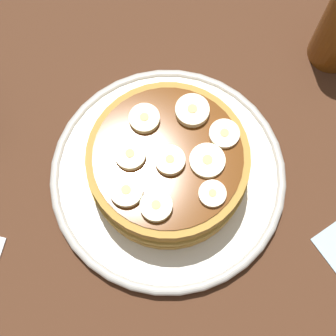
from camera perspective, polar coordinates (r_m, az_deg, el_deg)
ground_plane at (r=57.41cm, az=0.00°, el=-1.62°), size 140.00×140.00×3.00cm
plate at (r=55.05cm, az=0.00°, el=-0.89°), size 25.61×25.61×1.80cm
pancake_stack at (r=51.67cm, az=-0.11°, el=0.14°), size 17.31×16.57×6.02cm
banana_slice_0 at (r=48.33cm, az=-0.17°, el=0.73°), size 2.96×2.96×0.97cm
banana_slice_1 at (r=47.67cm, az=5.01°, el=-2.93°), size 2.64×2.64×0.76cm
banana_slice_2 at (r=50.33cm, az=2.74°, el=6.45°), size 3.40×3.40×1.05cm
banana_slice_3 at (r=48.73cm, az=-4.28°, el=1.50°), size 3.08×3.08×0.92cm
banana_slice_4 at (r=48.62cm, az=4.44°, el=0.82°), size 3.47×3.47×0.75cm
banana_slice_5 at (r=50.05cm, az=-2.68°, el=5.57°), size 3.06×3.06×0.91cm
banana_slice_6 at (r=47.08cm, az=-1.35°, el=-4.30°), size 3.05×3.05×1.01cm
banana_slice_7 at (r=47.63cm, az=-4.72°, el=-2.59°), size 3.19×3.19×0.95cm
banana_slice_8 at (r=49.77cm, az=6.35°, el=3.83°), size 3.01×3.01×0.73cm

